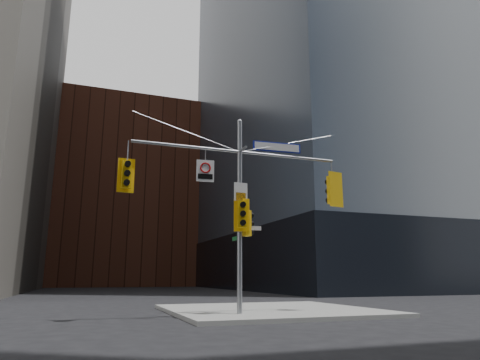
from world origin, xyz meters
TOP-DOWN VIEW (x-y plane):
  - ground at (0.00, 0.00)m, footprint 160.00×160.00m
  - sidewalk_corner at (2.00, 4.00)m, footprint 8.00×8.00m
  - podium_ne at (28.00, 32.00)m, footprint 36.40×36.40m
  - brick_midrise at (0.00, 58.00)m, footprint 26.00×20.00m
  - signal_assembly at (0.00, 1.99)m, footprint 8.00×0.80m
  - traffic_light_west_arm at (-4.08, 2.01)m, footprint 0.57×0.46m
  - traffic_light_east_arm at (3.96, 1.99)m, footprint 0.67×0.60m
  - traffic_light_pole_side at (0.32, 2.01)m, footprint 0.40×0.34m
  - traffic_light_pole_front at (0.00, 1.73)m, footprint 0.57×0.51m
  - street_sign_blade at (1.55, 2.00)m, footprint 1.95×0.19m
  - regulatory_sign_arm at (-1.33, 1.97)m, footprint 0.64×0.12m
  - regulatory_sign_pole at (0.00, 1.88)m, footprint 0.52×0.05m
  - street_blade_ew at (0.45, 2.00)m, footprint 0.76×0.10m
  - street_blade_ns at (0.00, 2.45)m, footprint 0.03×0.71m

SIDE VIEW (x-z plane):
  - ground at x=0.00m, z-range 0.00..0.00m
  - sidewalk_corner at x=2.00m, z-range 0.00..0.15m
  - street_blade_ns at x=0.00m, z-range 2.72..2.86m
  - podium_ne at x=28.00m, z-range 0.00..6.00m
  - street_blade_ew at x=0.45m, z-range 3.07..3.22m
  - traffic_light_pole_side at x=0.32m, z-range 2.84..3.78m
  - traffic_light_pole_front at x=0.00m, z-range 2.99..4.19m
  - signal_assembly at x=0.00m, z-range 0.77..8.07m
  - regulatory_sign_pole at x=0.00m, z-range 4.09..4.76m
  - traffic_light_east_arm at x=3.96m, z-range 4.09..5.51m
  - traffic_light_west_arm at x=-4.08m, z-range 4.20..5.40m
  - regulatory_sign_arm at x=-1.33m, z-range 4.77..5.58m
  - street_sign_blade at x=1.55m, z-range 6.16..6.54m
  - brick_midrise at x=0.00m, z-range 0.00..28.00m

